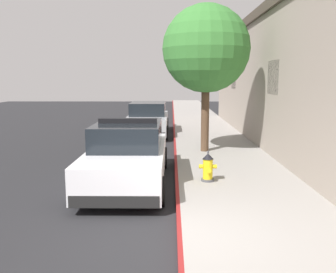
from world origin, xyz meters
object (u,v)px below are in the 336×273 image
Objects in this scene: police_cruiser at (128,155)px; parked_car_silver_ahead at (148,119)px; fire_hydrant at (208,167)px; street_tree at (206,49)px.

police_cruiser is 1.00× the size of parked_car_silver_ahead.
fire_hydrant is at bearing -9.09° from police_cruiser.
police_cruiser is 6.37× the size of fire_hydrant.
police_cruiser is at bearing -122.02° from street_tree.
fire_hydrant is (2.01, -0.32, -0.24)m from police_cruiser.
parked_car_silver_ahead is (-0.03, 8.68, -0.00)m from police_cruiser.
street_tree reaches higher than police_cruiser.
fire_hydrant is at bearing -93.90° from street_tree.
parked_car_silver_ahead is 6.37× the size of fire_hydrant.
street_tree is at bearing 86.10° from fire_hydrant.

